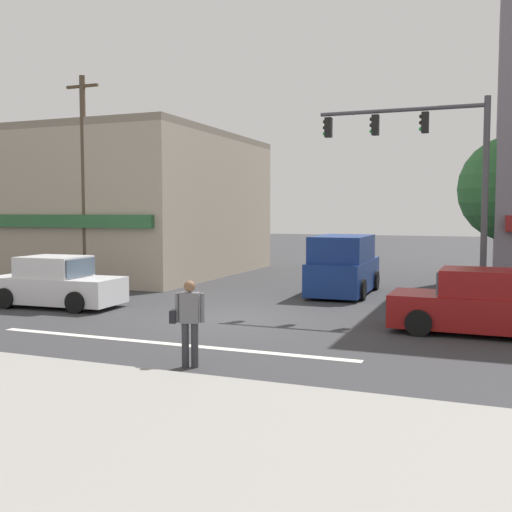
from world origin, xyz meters
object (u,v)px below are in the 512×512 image
Objects in this scene: sedan_waiting_far at (478,305)px; pedestrian_foreground_with_bag at (189,318)px; utility_pole_near_left at (84,179)px; van_crossing_center at (343,266)px; traffic_light_mast at (438,165)px; sedan_parked_curbside at (57,284)px.

pedestrian_foreground_with_bag reaches higher than sedan_waiting_far.
utility_pole_near_left reaches higher than pedestrian_foreground_with_bag.
pedestrian_foreground_with_bag is (-5.06, -5.37, 0.24)m from sedan_waiting_far.
van_crossing_center is 2.78× the size of pedestrian_foreground_with_bag.
van_crossing_center is 11.11m from pedestrian_foreground_with_bag.
utility_pole_near_left reaches higher than traffic_light_mast.
pedestrian_foreground_with_bag is (-0.39, -11.10, -0.05)m from van_crossing_center.
sedan_waiting_far is 2.47× the size of pedestrian_foreground_with_bag.
traffic_light_mast is at bearing 64.97° from pedestrian_foreground_with_bag.
traffic_light_mast is at bearing -40.50° from van_crossing_center.
utility_pole_near_left is at bearing -168.90° from van_crossing_center.
sedan_parked_curbside and sedan_waiting_far have the same top height.
traffic_light_mast is 1.49× the size of sedan_parked_curbside.
traffic_light_mast is 4.72m from sedan_waiting_far.
traffic_light_mast reaches higher than sedan_parked_curbside.
sedan_waiting_far is (14.43, -3.81, -3.51)m from utility_pole_near_left.
sedan_parked_curbside is 12.34m from sedan_waiting_far.
utility_pole_near_left reaches higher than sedan_waiting_far.
traffic_light_mast is 1.50× the size of sedan_waiting_far.
utility_pole_near_left is 5.87m from sedan_parked_curbside.
sedan_parked_curbside is (-11.09, -3.21, -3.59)m from traffic_light_mast.
utility_pole_near_left is at bearing 135.56° from pedestrian_foreground_with_bag.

